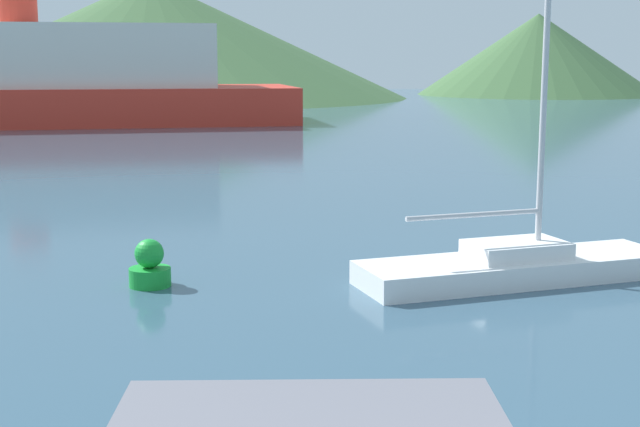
{
  "coord_description": "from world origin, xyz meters",
  "views": [
    {
      "loc": [
        -2.36,
        -3.48,
        4.28
      ],
      "look_at": [
        -0.33,
        14.0,
        1.2
      ],
      "focal_mm": 50.0,
      "sensor_mm": 36.0,
      "label": 1
    }
  ],
  "objects": [
    {
      "name": "sailboat_inner",
      "position": [
        3.38,
        12.85,
        0.35
      ],
      "size": [
        6.5,
        3.0,
        7.39
      ],
      "rotation": [
        0.0,
        0.0,
        0.22
      ],
      "color": "white",
      "rests_on": "ground_plane"
    },
    {
      "name": "ferry_distant",
      "position": [
        -14.85,
        56.61,
        2.82
      ],
      "size": [
        35.95,
        12.72,
        8.01
      ],
      "rotation": [
        0.0,
        0.0,
        0.08
      ],
      "color": "red",
      "rests_on": "ground_plane"
    },
    {
      "name": "buoy_marker",
      "position": [
        -3.67,
        13.23,
        0.38
      ],
      "size": [
        0.79,
        0.79,
        0.91
      ],
      "color": "green",
      "rests_on": "ground_plane"
    },
    {
      "name": "hill_central",
      "position": [
        -9.12,
        96.22,
        6.37
      ],
      "size": [
        55.27,
        55.27,
        12.74
      ],
      "color": "#3D6038",
      "rests_on": "ground_plane"
    },
    {
      "name": "hill_east",
      "position": [
        35.35,
        99.22,
        4.7
      ],
      "size": [
        27.95,
        27.95,
        9.4
      ],
      "color": "#3D6038",
      "rests_on": "ground_plane"
    }
  ]
}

